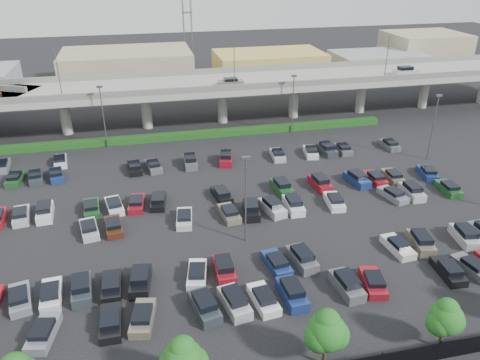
% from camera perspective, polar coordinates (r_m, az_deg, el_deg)
% --- Properties ---
extents(ground, '(280.00, 280.00, 0.00)m').
position_cam_1_polar(ground, '(59.82, -1.10, -3.21)').
color(ground, black).
extents(overpass, '(150.00, 13.00, 15.80)m').
position_cam_1_polar(overpass, '(86.57, -5.63, 11.15)').
color(overpass, gray).
rests_on(overpass, ground).
extents(hedge, '(66.00, 1.60, 1.10)m').
position_cam_1_polar(hedge, '(81.98, -4.66, 5.59)').
color(hedge, '#133C11').
rests_on(hedge, ground).
extents(tree_row, '(65.07, 3.66, 5.94)m').
position_cam_1_polar(tree_row, '(37.37, 8.68, -18.13)').
color(tree_row, '#332316').
rests_on(tree_row, ground).
extents(parked_cars, '(62.96, 41.63, 1.67)m').
position_cam_1_polar(parked_cars, '(55.88, 0.12, -4.78)').
color(parked_cars, black).
rests_on(parked_cars, ground).
extents(light_poles, '(66.90, 48.38, 10.30)m').
position_cam_1_polar(light_poles, '(58.22, -5.53, 2.66)').
color(light_poles, '#4D4C51').
rests_on(light_poles, ground).
extents(distant_buildings, '(138.00, 24.00, 9.00)m').
position_cam_1_polar(distant_buildings, '(117.91, -1.32, 13.74)').
color(distant_buildings, slate).
rests_on(distant_buildings, ground).
extents(comm_tower, '(2.40, 2.40, 30.00)m').
position_cam_1_polar(comm_tower, '(126.57, -6.50, 19.91)').
color(comm_tower, '#4D4C51').
rests_on(comm_tower, ground).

